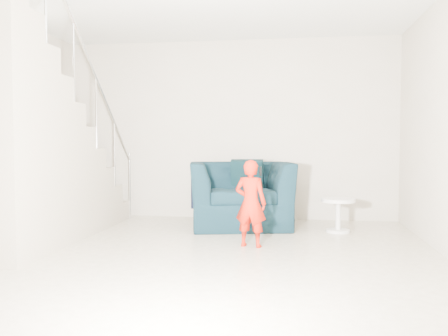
{
  "coord_description": "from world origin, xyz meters",
  "views": [
    {
      "loc": [
        0.98,
        -4.42,
        1.15
      ],
      "look_at": [
        0.15,
        1.2,
        0.85
      ],
      "focal_mm": 38.0,
      "sensor_mm": 36.0,
      "label": 1
    }
  ],
  "objects": [
    {
      "name": "floor",
      "position": [
        0.0,
        0.0,
        0.0
      ],
      "size": [
        5.5,
        5.5,
        0.0
      ],
      "primitive_type": "plane",
      "color": "gray",
      "rests_on": "ground"
    },
    {
      "name": "back_wall",
      "position": [
        0.0,
        2.75,
        1.35
      ],
      "size": [
        5.0,
        0.0,
        5.0
      ],
      "primitive_type": "plane",
      "rotation": [
        1.57,
        0.0,
        0.0
      ],
      "color": "#B0A48F",
      "rests_on": "floor"
    },
    {
      "name": "front_wall",
      "position": [
        0.0,
        -2.75,
        1.35
      ],
      "size": [
        5.0,
        0.0,
        5.0
      ],
      "primitive_type": "plane",
      "rotation": [
        -1.57,
        0.0,
        0.0
      ],
      "color": "#B0A48F",
      "rests_on": "floor"
    },
    {
      "name": "armchair",
      "position": [
        0.25,
        2.05,
        0.44
      ],
      "size": [
        1.58,
        1.45,
        0.89
      ],
      "primitive_type": "imported",
      "rotation": [
        0.0,
        0.0,
        0.21
      ],
      "color": "black",
      "rests_on": "floor"
    },
    {
      "name": "toddler",
      "position": [
        0.51,
        0.77,
        0.48
      ],
      "size": [
        0.39,
        0.3,
        0.97
      ],
      "primitive_type": "imported",
      "rotation": [
        0.0,
        0.0,
        2.93
      ],
      "color": "#A00508",
      "rests_on": "floor"
    },
    {
      "name": "side_table",
      "position": [
        1.55,
        1.8,
        0.29
      ],
      "size": [
        0.44,
        0.44,
        0.44
      ],
      "color": "silver",
      "rests_on": "floor"
    },
    {
      "name": "staircase",
      "position": [
        -2.0,
        0.55,
        0.95
      ],
      "size": [
        1.02,
        3.03,
        3.62
      ],
      "color": "#ADA089",
      "rests_on": "floor"
    },
    {
      "name": "cushion",
      "position": [
        0.31,
        2.39,
        0.69
      ],
      "size": [
        0.46,
        0.22,
        0.46
      ],
      "primitive_type": "cube",
      "rotation": [
        0.21,
        0.0,
        0.0
      ],
      "color": "black",
      "rests_on": "armchair"
    },
    {
      "name": "throw",
      "position": [
        -0.36,
        2.05,
        0.56
      ],
      "size": [
        0.05,
        0.52,
        0.59
      ],
      "primitive_type": "cube",
      "color": "black",
      "rests_on": "armchair"
    },
    {
      "name": "phone",
      "position": [
        0.62,
        0.72,
        0.84
      ],
      "size": [
        0.03,
        0.05,
        0.1
      ],
      "primitive_type": "cube",
      "rotation": [
        0.0,
        0.0,
        0.24
      ],
      "color": "black",
      "rests_on": "toddler"
    }
  ]
}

